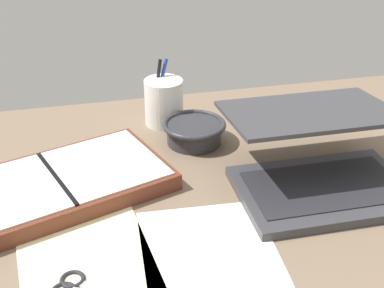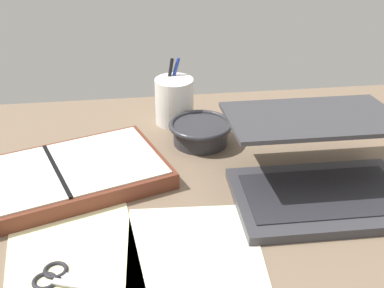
% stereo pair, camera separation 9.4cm
% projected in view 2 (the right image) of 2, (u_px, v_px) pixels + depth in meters
% --- Properties ---
extents(desk_top, '(1.40, 1.00, 0.02)m').
position_uv_depth(desk_top, '(194.00, 210.00, 0.98)').
color(desk_top, '#75604C').
rests_on(desk_top, ground).
extents(laptop, '(0.32, 0.32, 0.14)m').
position_uv_depth(laptop, '(319.00, 169.00, 0.99)').
color(laptop, '#38383D').
rests_on(laptop, desk_top).
extents(bowl, '(0.14, 0.14, 0.05)m').
position_uv_depth(bowl, '(200.00, 131.00, 1.17)').
color(bowl, '#2D2D33').
rests_on(bowl, desk_top).
extents(pen_cup, '(0.09, 0.09, 0.15)m').
position_uv_depth(pen_cup, '(176.00, 101.00, 1.25)').
color(pen_cup, white).
rests_on(pen_cup, desk_top).
extents(planner, '(0.46, 0.35, 0.04)m').
position_uv_depth(planner, '(58.00, 178.00, 1.02)').
color(planner, brown).
rests_on(planner, desk_top).
extents(scissors, '(0.13, 0.10, 0.01)m').
position_uv_depth(scissors, '(59.00, 279.00, 0.80)').
color(scissors, '#B7B7BC').
rests_on(scissors, desk_top).
extents(paper_sheet_front, '(0.23, 0.29, 0.00)m').
position_uv_depth(paper_sheet_front, '(195.00, 259.00, 0.84)').
color(paper_sheet_front, silver).
rests_on(paper_sheet_front, desk_top).
extents(paper_sheet_beside_planner, '(0.23, 0.29, 0.00)m').
position_uv_depth(paper_sheet_beside_planner, '(71.00, 242.00, 0.88)').
color(paper_sheet_beside_planner, '#F4EFB2').
rests_on(paper_sheet_beside_planner, desk_top).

